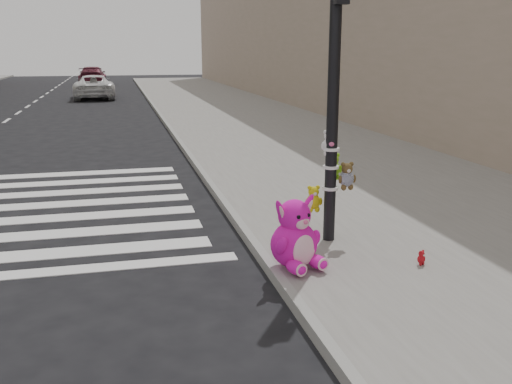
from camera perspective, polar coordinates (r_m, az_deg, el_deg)
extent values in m
plane|color=black|center=(6.10, -10.31, -13.11)|extent=(120.00, 120.00, 0.00)
cube|color=slate|center=(16.52, 4.93, 4.64)|extent=(7.00, 80.00, 0.14)
cube|color=gray|center=(15.77, -7.07, 4.13)|extent=(0.12, 80.00, 0.15)
cylinder|color=black|center=(7.80, 7.72, 9.35)|extent=(0.16, 0.16, 4.00)
cylinder|color=white|center=(7.99, 7.43, 0.39)|extent=(0.22, 0.22, 0.04)
cylinder|color=white|center=(7.93, 7.50, 2.50)|extent=(0.22, 0.22, 0.04)
cylinder|color=white|center=(7.88, 7.55, 4.28)|extent=(0.22, 0.22, 0.04)
ellipsoid|color=#EC13B3|center=(6.85, 4.01, -7.74)|extent=(0.29, 0.36, 0.17)
ellipsoid|color=#EC13B3|center=(7.04, 6.14, -7.16)|extent=(0.29, 0.36, 0.17)
ellipsoid|color=#EC13B3|center=(7.06, 3.81, -5.24)|extent=(0.72, 0.67, 0.59)
ellipsoid|color=#F9BFD1|center=(6.92, 4.84, -5.83)|extent=(0.35, 0.22, 0.39)
sphere|color=#EC13B3|center=(6.95, 3.86, -2.38)|extent=(0.52, 0.52, 0.40)
ellipsoid|color=#EC13B3|center=(6.84, 2.56, -2.15)|extent=(0.29, 0.17, 0.40)
ellipsoid|color=#EC13B3|center=(7.06, 4.96, -1.67)|extent=(0.29, 0.17, 0.40)
imported|color=white|center=(34.62, -15.90, 10.09)|extent=(2.38, 4.90, 1.34)
imported|color=maroon|center=(48.71, -16.04, 11.13)|extent=(2.10, 4.95, 1.42)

